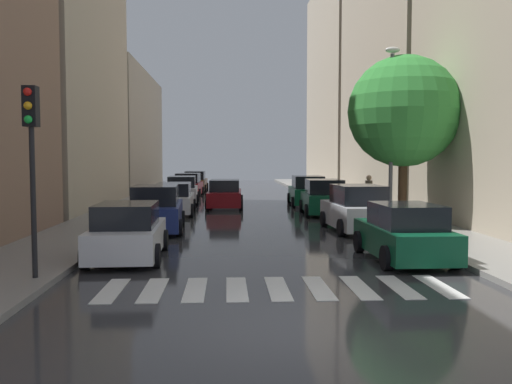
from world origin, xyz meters
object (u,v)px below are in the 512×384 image
(pedestrian_near_tree, at_px, (369,192))
(lamp_post_right, at_px, (391,123))
(parked_car_right_second, at_px, (357,210))
(traffic_light_left_corner, at_px, (31,139))
(parked_car_left_second, at_px, (156,210))
(parked_car_right_third, at_px, (324,198))
(street_tree_right, at_px, (404,112))
(parked_car_left_nearest, at_px, (128,233))
(parked_car_left_third, at_px, (174,199))
(parked_car_right_nearest, at_px, (404,234))
(parked_car_left_fifth, at_px, (188,186))
(parked_car_left_sixth, at_px, (195,182))
(parked_car_right_fourth, at_px, (307,192))
(car_midroad, at_px, (225,195))
(parked_car_left_fourth, at_px, (182,191))

(pedestrian_near_tree, distance_m, lamp_post_right, 5.96)
(parked_car_right_second, xyz_separation_m, traffic_light_left_corner, (-9.41, -8.40, 2.45))
(parked_car_left_second, height_order, parked_car_right_third, parked_car_left_second)
(parked_car_left_second, height_order, street_tree_right, street_tree_right)
(parked_car_left_second, height_order, parked_car_right_second, parked_car_right_second)
(parked_car_left_nearest, bearing_deg, parked_car_left_third, -2.40)
(lamp_post_right, bearing_deg, parked_car_right_second, -151.96)
(parked_car_right_nearest, xyz_separation_m, lamp_post_right, (1.72, 6.88, 3.51))
(parked_car_right_nearest, height_order, street_tree_right, street_tree_right)
(parked_car_left_fifth, xyz_separation_m, parked_car_right_third, (7.74, -13.41, 0.02))
(street_tree_right, bearing_deg, parked_car_left_nearest, -146.05)
(parked_car_left_sixth, xyz_separation_m, parked_car_right_fourth, (7.54, -14.25, 0.03))
(parked_car_right_second, xyz_separation_m, street_tree_right, (2.25, 1.35, 3.94))
(parked_car_right_nearest, bearing_deg, car_midroad, 16.52)
(parked_car_left_third, height_order, parked_car_left_fifth, parked_car_left_fifth)
(parked_car_right_nearest, relative_size, pedestrian_near_tree, 2.22)
(parked_car_left_second, distance_m, parked_car_right_third, 9.58)
(parked_car_right_third, relative_size, traffic_light_left_corner, 0.98)
(traffic_light_left_corner, bearing_deg, street_tree_right, 39.90)
(lamp_post_right, bearing_deg, parked_car_left_fourth, 126.86)
(parked_car_left_nearest, relative_size, traffic_light_left_corner, 0.96)
(parked_car_left_third, height_order, parked_car_left_fourth, parked_car_left_fourth)
(parked_car_right_nearest, distance_m, lamp_post_right, 7.91)
(parked_car_left_nearest, xyz_separation_m, parked_car_right_third, (7.68, 11.62, 0.08))
(parked_car_left_sixth, xyz_separation_m, traffic_light_left_corner, (-1.66, -34.07, 2.48))
(parked_car_right_fourth, bearing_deg, parked_car_left_second, 147.60)
(parked_car_left_fifth, xyz_separation_m, parked_car_left_sixth, (0.18, 6.09, 0.00))
(parked_car_left_sixth, bearing_deg, street_tree_right, -156.27)
(parked_car_left_fourth, distance_m, parked_car_right_second, 15.62)
(parked_car_right_nearest, distance_m, traffic_light_left_corner, 9.91)
(parked_car_left_sixth, distance_m, pedestrian_near_tree, 22.07)
(parked_car_left_sixth, bearing_deg, car_midroad, -169.23)
(parked_car_left_fourth, distance_m, parked_car_right_fourth, 7.95)
(parked_car_right_second, distance_m, street_tree_right, 4.73)
(parked_car_right_fourth, relative_size, street_tree_right, 0.70)
(parked_car_left_third, bearing_deg, parked_car_left_nearest, 178.42)
(car_midroad, bearing_deg, parked_car_right_fourth, -73.73)
(parked_car_left_sixth, height_order, parked_car_right_fourth, parked_car_right_fourth)
(parked_car_left_third, xyz_separation_m, parked_car_right_fourth, (7.55, 4.50, 0.08))
(pedestrian_near_tree, bearing_deg, parked_car_left_nearest, -116.90)
(parked_car_right_second, relative_size, lamp_post_right, 0.61)
(parked_car_left_third, bearing_deg, traffic_light_left_corner, 172.73)
(parked_car_right_nearest, relative_size, traffic_light_left_corner, 0.96)
(parked_car_left_third, height_order, street_tree_right, street_tree_right)
(parked_car_right_fourth, bearing_deg, parked_car_left_third, 122.98)
(parked_car_left_nearest, xyz_separation_m, parked_car_left_fifth, (-0.06, 25.03, 0.05))
(parked_car_left_fifth, height_order, car_midroad, parked_car_left_fifth)
(parked_car_left_fifth, xyz_separation_m, lamp_post_right, (9.51, -18.73, 3.46))
(parked_car_right_nearest, xyz_separation_m, parked_car_right_second, (0.14, 6.03, 0.09))
(parked_car_left_fourth, distance_m, traffic_light_left_corner, 22.07)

